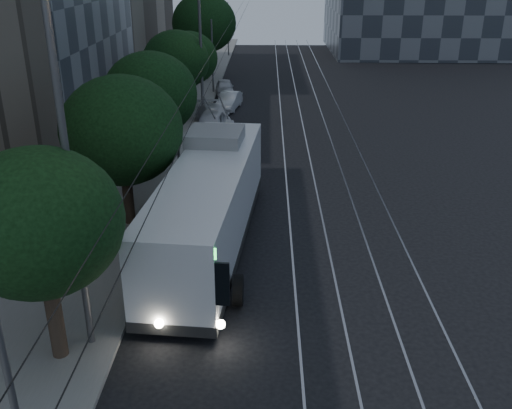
{
  "coord_description": "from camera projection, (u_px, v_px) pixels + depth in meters",
  "views": [
    {
      "loc": [
        -0.72,
        -18.01,
        10.39
      ],
      "look_at": [
        -1.13,
        2.17,
        1.72
      ],
      "focal_mm": 40.0,
      "sensor_mm": 36.0,
      "label": 1
    }
  ],
  "objects": [
    {
      "name": "tree_0",
      "position": [
        39.0,
        223.0,
        14.48
      ],
      "size": [
        4.32,
        4.32,
        6.21
      ],
      "color": "#2E201A",
      "rests_on": "ground"
    },
    {
      "name": "trolleybus",
      "position": [
        210.0,
        204.0,
        21.88
      ],
      "size": [
        3.81,
        13.0,
        5.63
      ],
      "rotation": [
        0.0,
        0.0,
        -0.09
      ],
      "color": "silver",
      "rests_on": "ground"
    },
    {
      "name": "tree_4",
      "position": [
        188.0,
        58.0,
        41.48
      ],
      "size": [
        4.27,
        4.27,
        5.74
      ],
      "color": "#2E201A",
      "rests_on": "ground"
    },
    {
      "name": "car_white_c",
      "position": [
        229.0,
        101.0,
        42.96
      ],
      "size": [
        1.92,
        3.95,
        1.25
      ],
      "primitive_type": "imported",
      "rotation": [
        0.0,
        0.0,
        -0.16
      ],
      "color": "silver",
      "rests_on": "ground"
    },
    {
      "name": "ground",
      "position": [
        286.0,
        272.0,
        20.63
      ],
      "size": [
        120.0,
        120.0,
        0.0
      ],
      "primitive_type": "plane",
      "color": "black",
      "rests_on": "ground"
    },
    {
      "name": "car_white_a",
      "position": [
        211.0,
        124.0,
        36.19
      ],
      "size": [
        2.19,
        4.76,
        1.58
      ],
      "primitive_type": "imported",
      "rotation": [
        0.0,
        0.0,
        -0.07
      ],
      "color": "#BCBCC0",
      "rests_on": "ground"
    },
    {
      "name": "tree_5",
      "position": [
        204.0,
        23.0,
        51.45
      ],
      "size": [
        5.8,
        5.8,
        7.76
      ],
      "color": "#2E201A",
      "rests_on": "ground"
    },
    {
      "name": "streetlamp_far",
      "position": [
        206.0,
        39.0,
        37.76
      ],
      "size": [
        2.25,
        0.44,
        9.21
      ],
      "color": "#565658",
      "rests_on": "ground"
    },
    {
      "name": "pickup_silver",
      "position": [
        227.0,
        174.0,
        28.05
      ],
      "size": [
        3.02,
        5.38,
        1.42
      ],
      "primitive_type": "imported",
      "rotation": [
        0.0,
        0.0,
        -0.13
      ],
      "color": "#999BA0",
      "rests_on": "ground"
    },
    {
      "name": "tree_2",
      "position": [
        150.0,
        95.0,
        28.11
      ],
      "size": [
        4.64,
        4.64,
        6.39
      ],
      "color": "#2E201A",
      "rests_on": "ground"
    },
    {
      "name": "tree_3",
      "position": [
        176.0,
        61.0,
        39.02
      ],
      "size": [
        4.58,
        4.58,
        6.1
      ],
      "color": "#2E201A",
      "rests_on": "ground"
    },
    {
      "name": "overhead_wires",
      "position": [
        203.0,
        74.0,
        37.73
      ],
      "size": [
        2.23,
        90.0,
        6.0
      ],
      "color": "black",
      "rests_on": "ground"
    },
    {
      "name": "car_white_d",
      "position": [
        225.0,
        87.0,
        47.57
      ],
      "size": [
        1.83,
        3.74,
        1.23
      ],
      "primitive_type": "imported",
      "rotation": [
        0.0,
        0.0,
        0.11
      ],
      "color": "#B8B8BC",
      "rests_on": "ground"
    },
    {
      "name": "tree_1",
      "position": [
        122.0,
        131.0,
        22.63
      ],
      "size": [
        4.88,
        4.88,
        6.36
      ],
      "color": "#2E201A",
      "rests_on": "ground"
    },
    {
      "name": "streetlamp_near",
      "position": [
        81.0,
        142.0,
        14.25
      ],
      "size": [
        2.49,
        0.44,
        10.35
      ],
      "color": "#565658",
      "rests_on": "ground"
    },
    {
      "name": "car_white_b",
      "position": [
        214.0,
        117.0,
        38.35
      ],
      "size": [
        3.29,
        5.13,
        1.38
      ],
      "primitive_type": "imported",
      "rotation": [
        0.0,
        0.0,
        0.31
      ],
      "color": "#BABBBF",
      "rests_on": "ground"
    },
    {
      "name": "sidewalk",
      "position": [
        169.0,
        123.0,
        39.11
      ],
      "size": [
        5.0,
        90.0,
        0.15
      ],
      "primitive_type": "cube",
      "color": "gray",
      "rests_on": "ground"
    },
    {
      "name": "tram_rails",
      "position": [
        314.0,
        125.0,
        38.95
      ],
      "size": [
        4.52,
        90.0,
        0.02
      ],
      "color": "gray",
      "rests_on": "ground"
    }
  ]
}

